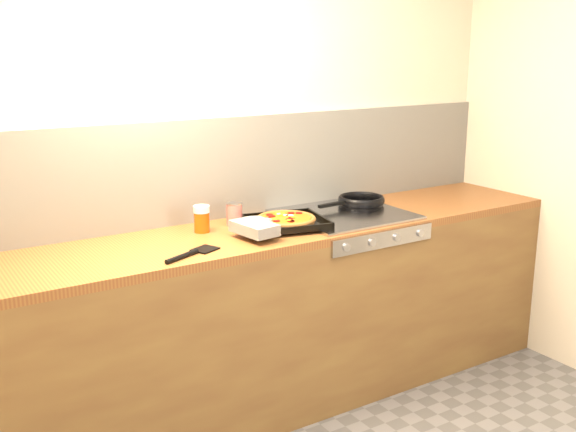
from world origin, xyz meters
TOP-DOWN VIEW (x-y plane):
  - room_shell at (0.00, 1.39)m, footprint 3.20×3.20m
  - counter_run at (0.00, 1.10)m, footprint 3.20×0.62m
  - stovetop at (0.45, 1.10)m, footprint 0.60×0.56m
  - pizza_on_tray at (0.02, 1.04)m, footprint 0.51×0.39m
  - frying_pan at (0.62, 1.18)m, footprint 0.42×0.26m
  - tomato_can at (-0.11, 1.23)m, footprint 0.08×0.08m
  - juice_glass at (-0.29, 1.21)m, footprint 0.10×0.10m
  - wooden_spoon at (0.07, 1.28)m, footprint 0.30×0.06m
  - black_spatula at (-0.48, 0.91)m, footprint 0.28×0.16m

SIDE VIEW (x-z plane):
  - counter_run at x=0.00m, z-range 0.00..0.90m
  - stovetop at x=0.45m, z-range 0.90..0.92m
  - black_spatula at x=-0.48m, z-range 0.90..0.92m
  - wooden_spoon at x=0.07m, z-range 0.90..0.92m
  - frying_pan at x=0.62m, z-range 0.92..0.96m
  - pizza_on_tray at x=0.02m, z-range 0.91..0.97m
  - tomato_can at x=-0.11m, z-range 0.90..1.01m
  - juice_glass at x=-0.29m, z-range 0.90..1.03m
  - room_shell at x=0.00m, z-range -0.45..2.75m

